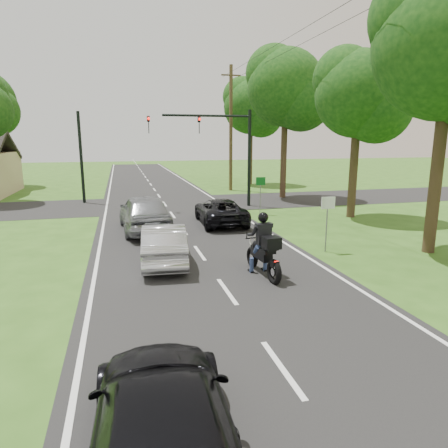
{
  "coord_description": "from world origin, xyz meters",
  "views": [
    {
      "loc": [
        -2.75,
        -10.27,
        4.22
      ],
      "look_at": [
        0.69,
        3.0,
        1.3
      ],
      "focal_mm": 32.0,
      "sensor_mm": 36.0,
      "label": 1
    }
  ],
  "objects": [
    {
      "name": "utility_pole_far",
      "position": [
        6.2,
        22.0,
        5.08
      ],
      "size": [
        1.6,
        0.28,
        10.0
      ],
      "color": "brown",
      "rests_on": "ground"
    },
    {
      "name": "dark_car_behind",
      "position": [
        -2.39,
        -5.87,
        0.68
      ],
      "size": [
        2.09,
        4.7,
        1.34
      ],
      "primitive_type": "imported",
      "rotation": [
        0.0,
        0.0,
        3.1
      ],
      "color": "black",
      "rests_on": "road"
    },
    {
      "name": "dark_suv",
      "position": [
        2.07,
        9.04,
        0.65
      ],
      "size": [
        2.31,
        4.7,
        1.28
      ],
      "primitive_type": "imported",
      "rotation": [
        0.0,
        0.0,
        3.1
      ],
      "color": "black",
      "rests_on": "road"
    },
    {
      "name": "sign_green",
      "position": [
        4.9,
        10.98,
        1.6
      ],
      "size": [
        0.55,
        0.07,
        2.12
      ],
      "color": "slate",
      "rests_on": "ground"
    },
    {
      "name": "silver_sedan",
      "position": [
        -1.41,
        3.17,
        0.69
      ],
      "size": [
        1.79,
        4.24,
        1.36
      ],
      "primitive_type": "imported",
      "rotation": [
        0.0,
        0.0,
        3.06
      ],
      "color": "silver",
      "rests_on": "road"
    },
    {
      "name": "tree_row_d",
      "position": [
        9.1,
        16.76,
        7.43
      ],
      "size": [
        5.76,
        5.58,
        10.45
      ],
      "color": "#332316",
      "rests_on": "ground"
    },
    {
      "name": "cross_road",
      "position": [
        0.0,
        16.0,
        0.01
      ],
      "size": [
        60.0,
        7.0,
        0.01
      ],
      "primitive_type": "cube",
      "color": "black",
      "rests_on": "ground"
    },
    {
      "name": "ground",
      "position": [
        0.0,
        0.0,
        0.0
      ],
      "size": [
        140.0,
        140.0,
        0.0
      ],
      "primitive_type": "plane",
      "color": "#2E5317",
      "rests_on": "ground"
    },
    {
      "name": "road",
      "position": [
        0.0,
        10.0,
        0.01
      ],
      "size": [
        8.0,
        100.0,
        0.01
      ],
      "primitive_type": "cube",
      "color": "black",
      "rests_on": "ground"
    },
    {
      "name": "silver_suv",
      "position": [
        -1.76,
        8.3,
        0.89
      ],
      "size": [
        2.38,
        5.24,
        1.75
      ],
      "primitive_type": "imported",
      "rotation": [
        0.0,
        0.0,
        3.2
      ],
      "color": "gray",
      "rests_on": "road"
    },
    {
      "name": "traffic_signal",
      "position": [
        3.34,
        14.0,
        4.14
      ],
      "size": [
        6.38,
        0.44,
        6.0
      ],
      "color": "black",
      "rests_on": "ground"
    },
    {
      "name": "tree_row_c",
      "position": [
        9.75,
        8.8,
        6.23
      ],
      "size": [
        4.8,
        4.65,
        8.76
      ],
      "color": "#332316",
      "rests_on": "ground"
    },
    {
      "name": "signal_pole_far",
      "position": [
        -5.2,
        18.0,
        3.0
      ],
      "size": [
        0.2,
        0.2,
        6.0
      ],
      "primitive_type": "cylinder",
      "color": "black",
      "rests_on": "ground"
    },
    {
      "name": "tree_row_e",
      "position": [
        9.48,
        25.78,
        6.83
      ],
      "size": [
        5.28,
        5.12,
        9.61
      ],
      "color": "#332316",
      "rests_on": "ground"
    },
    {
      "name": "sign_white",
      "position": [
        4.7,
        2.98,
        1.6
      ],
      "size": [
        0.55,
        0.07,
        2.12
      ],
      "color": "slate",
      "rests_on": "ground"
    },
    {
      "name": "motorcycle_rider",
      "position": [
        1.46,
        1.01,
        0.81
      ],
      "size": [
        0.7,
        2.39,
        2.06
      ],
      "rotation": [
        0.0,
        0.0,
        0.09
      ],
      "color": "black",
      "rests_on": "ground"
    }
  ]
}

